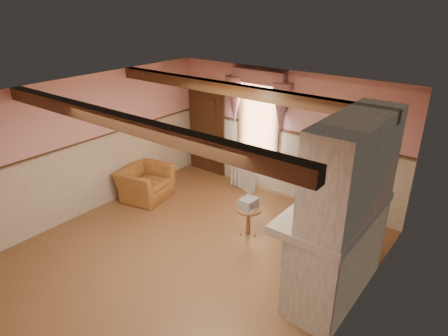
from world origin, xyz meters
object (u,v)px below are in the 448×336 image
Objects in this scene: armchair at (145,183)px; side_table at (248,221)px; mantel_clock at (351,187)px; radiator at (244,176)px; oil_lamp at (349,187)px; bowl at (330,210)px.

armchair reaches higher than side_table.
armchair is 4.65m from mantel_clock.
armchair reaches higher than radiator.
side_table is at bearing -29.88° from radiator.
oil_lamp is (4.49, 0.14, 1.21)m from armchair.
side_table is at bearing -98.45° from armchair.
side_table is 2.29× the size of mantel_clock.
mantel_clock is at bearing 90.00° from bowl.
mantel_clock is (0.00, 0.73, 0.06)m from bowl.
armchair is 4.66m from bowl.
radiator is at bearing 127.36° from side_table.
armchair is 4.50× the size of mantel_clock.
radiator is 2.50× the size of oil_lamp.
bowl is 1.33× the size of mantel_clock.
radiator is at bearing 143.25° from bowl.
side_table is at bearing -178.22° from mantel_clock.
armchair is 1.54× the size of radiator.
mantel_clock is (3.02, -1.52, 1.22)m from radiator.
radiator is 2.92× the size of mantel_clock.
bowl is at bearing -90.00° from mantel_clock.
mantel_clock is at bearing 90.00° from oil_lamp.
armchair is 2.68m from side_table.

